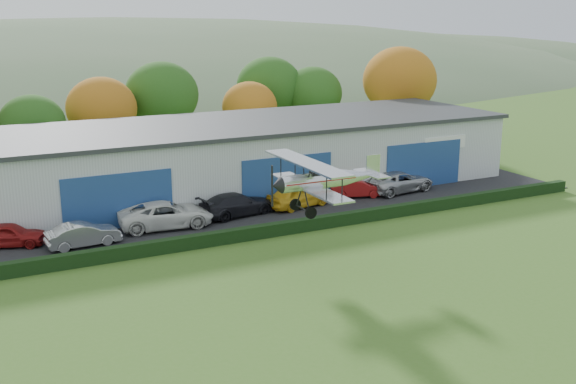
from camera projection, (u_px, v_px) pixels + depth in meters
name	position (u px, v px, depth m)	size (l,w,h in m)	color
ground	(420.00, 351.00, 27.89)	(300.00, 300.00, 0.00)	#3E6720
apron	(268.00, 212.00, 47.33)	(48.00, 9.00, 0.05)	black
hedge	(300.00, 226.00, 43.09)	(46.00, 0.60, 0.80)	black
hangar	(253.00, 154.00, 53.57)	(40.60, 12.60, 5.30)	#B2B7BC
tree_belt	(154.00, 102.00, 61.94)	(75.70, 13.22, 10.12)	#3D2614
distant_hills	(8.00, 138.00, 150.23)	(430.00, 196.00, 56.00)	#4C6642
car_0	(9.00, 235.00, 40.17)	(1.68, 4.17, 1.42)	maroon
car_1	(83.00, 234.00, 40.21)	(1.49, 4.28, 1.41)	silver
car_2	(166.00, 215.00, 43.73)	(2.78, 6.02, 1.67)	silver
car_3	(236.00, 204.00, 46.31)	(2.18, 5.36, 1.56)	black
car_4	(298.00, 196.00, 48.33)	(1.91, 4.75, 1.62)	gold
car_5	(356.00, 188.00, 51.01)	(1.45, 4.16, 1.37)	maroon
car_6	(399.00, 181.00, 52.57)	(2.64, 5.72, 1.59)	silver
biplane	(323.00, 178.00, 36.21)	(6.59, 7.48, 2.82)	silver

